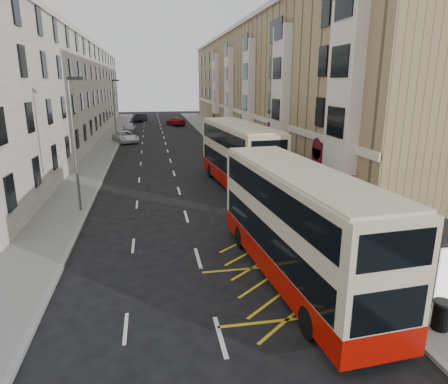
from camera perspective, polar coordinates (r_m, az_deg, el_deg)
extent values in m
plane|color=black|center=(15.20, -1.88, -15.64)|extent=(200.00, 200.00, 0.00)
cube|color=slate|center=(44.69, 2.53, 5.42)|extent=(4.00, 120.00, 0.15)
cube|color=slate|center=(43.94, -17.65, 4.54)|extent=(3.00, 120.00, 0.15)
cube|color=gray|center=(44.29, 0.00, 5.35)|extent=(0.25, 120.00, 0.15)
cube|color=gray|center=(43.78, -15.70, 4.65)|extent=(0.25, 120.00, 0.15)
cube|color=#9A8859|center=(60.78, 5.91, 15.05)|extent=(10.00, 79.00, 15.00)
cube|color=silver|center=(59.70, 1.08, 11.76)|extent=(0.18, 79.00, 0.50)
cube|color=silver|center=(59.99, 1.07, 22.30)|extent=(0.40, 79.00, 0.50)
cube|color=silver|center=(25.63, 16.84, 14.04)|extent=(0.80, 3.20, 10.00)
cube|color=silver|center=(36.74, 8.14, 14.76)|extent=(0.80, 3.20, 10.00)
cube|color=silver|center=(48.28, 3.52, 15.01)|extent=(0.80, 3.20, 10.00)
cube|color=silver|center=(60.00, 0.69, 15.12)|extent=(0.80, 3.20, 10.00)
cube|color=silver|center=(71.82, -1.22, 15.17)|extent=(0.80, 3.20, 10.00)
cube|color=#4F0C19|center=(30.01, 13.07, 3.23)|extent=(0.20, 1.60, 3.00)
cube|color=#4F0C19|center=(41.11, 6.48, 6.75)|extent=(0.20, 1.60, 3.00)
cube|color=#4F0C19|center=(52.60, 2.69, 8.73)|extent=(0.20, 1.60, 3.00)
cube|color=#4F0C19|center=(64.28, 0.24, 9.97)|extent=(0.20, 1.60, 3.00)
cube|color=#4F0C19|center=(76.06, -1.46, 10.81)|extent=(0.20, 1.60, 3.00)
cube|color=silver|center=(59.54, -22.27, 13.05)|extent=(9.00, 79.00, 13.00)
cube|color=silver|center=(59.04, -18.38, 19.73)|extent=(0.30, 79.00, 0.50)
cube|color=black|center=(15.83, 27.94, -10.32)|extent=(0.08, 0.08, 2.60)
cube|color=black|center=(18.67, 20.84, -5.65)|extent=(0.08, 0.08, 2.60)
cube|color=black|center=(19.35, 24.11, -5.27)|extent=(0.08, 0.08, 2.60)
cube|color=black|center=(17.12, 26.34, -3.37)|extent=(1.65, 4.25, 0.10)
cube|color=gray|center=(17.91, 27.62, -6.89)|extent=(0.04, 3.60, 1.95)
cube|color=black|center=(18.47, 25.06, -9.21)|extent=(0.35, 1.60, 0.06)
cylinder|color=#B21B14|center=(18.83, 16.22, -7.68)|extent=(0.06, 0.06, 1.00)
cylinder|color=#B21B14|center=(21.57, 12.43, -4.43)|extent=(0.06, 0.06, 1.00)
cylinder|color=#B21B14|center=(24.43, 9.52, -1.91)|extent=(0.06, 0.06, 1.00)
cube|color=#B21B14|center=(21.41, 12.50, -3.22)|extent=(0.05, 6.50, 0.06)
cube|color=#B21B14|center=(21.55, 12.43, -4.30)|extent=(0.05, 6.50, 0.06)
cylinder|color=slate|center=(25.56, -20.61, 6.15)|extent=(0.16, 0.16, 8.00)
cube|color=black|center=(25.22, -20.54, 14.97)|extent=(0.90, 0.18, 0.18)
cylinder|color=slate|center=(55.19, -15.38, 11.08)|extent=(0.16, 0.16, 8.00)
cube|color=black|center=(55.04, -15.25, 15.15)|extent=(0.90, 0.18, 0.18)
cube|color=beige|center=(16.14, 10.40, -4.36)|extent=(3.49, 11.76, 4.16)
cube|color=#9B0902|center=(16.74, 10.14, -9.54)|extent=(3.52, 11.79, 0.95)
cube|color=black|center=(16.31, 10.32, -6.01)|extent=(3.46, 10.83, 1.16)
cube|color=black|center=(15.75, 10.63, 0.06)|extent=(3.46, 10.83, 1.05)
cube|color=beige|center=(15.56, 10.78, 3.02)|extent=(3.35, 11.29, 0.13)
cube|color=black|center=(21.38, 3.87, -0.45)|extent=(2.24, 0.25, 1.37)
cube|color=black|center=(20.89, 3.97, 5.25)|extent=(1.85, 0.22, 0.47)
cube|color=black|center=(11.86, 22.48, -15.39)|extent=(2.24, 0.25, 1.26)
cylinder|color=black|center=(19.65, 2.39, -6.44)|extent=(0.37, 1.07, 1.05)
cylinder|color=black|center=(20.43, 8.82, -5.74)|extent=(0.37, 1.07, 1.05)
cylinder|color=black|center=(13.52, 12.08, -17.73)|extent=(0.37, 1.07, 1.05)
cylinder|color=black|center=(14.63, 20.78, -15.69)|extent=(0.37, 1.07, 1.05)
cube|color=beige|center=(30.20, 2.13, 5.38)|extent=(3.84, 12.36, 4.37)
cube|color=#9B0902|center=(30.54, 2.10, 2.26)|extent=(3.87, 12.39, 0.99)
cube|color=black|center=(30.29, 2.12, 4.40)|extent=(3.79, 11.39, 1.22)
cube|color=black|center=(29.99, 2.16, 7.92)|extent=(3.79, 11.39, 1.11)
cube|color=beige|center=(29.89, 2.17, 9.58)|extent=(3.68, 11.86, 0.13)
cube|color=black|center=(36.01, -0.81, 6.27)|extent=(2.35, 0.30, 1.44)
cube|color=black|center=(35.72, -0.82, 9.86)|extent=(1.93, 0.26, 0.50)
cube|color=black|center=(24.71, 6.37, 1.90)|extent=(2.35, 0.30, 1.33)
cylinder|color=black|center=(33.94, -1.91, 3.03)|extent=(0.41, 1.13, 1.11)
cylinder|color=black|center=(34.60, 2.12, 3.27)|extent=(0.41, 1.13, 1.11)
cylinder|color=black|center=(26.66, 2.06, -0.44)|extent=(0.41, 1.13, 1.11)
cylinder|color=black|center=(27.50, 7.03, -0.05)|extent=(0.41, 1.13, 1.11)
cylinder|color=black|center=(15.09, 28.60, -15.28)|extent=(0.53, 0.53, 0.92)
cylinder|color=black|center=(14.87, 28.85, -13.67)|extent=(0.59, 0.59, 0.08)
imported|color=black|center=(17.74, 18.84, -7.95)|extent=(0.78, 0.68, 1.81)
imported|color=black|center=(19.61, 26.66, -6.38)|extent=(1.08, 0.92, 1.92)
imported|color=black|center=(21.28, 13.99, -4.01)|extent=(0.98, 0.77, 1.55)
imported|color=white|center=(55.57, -13.88, 7.67)|extent=(4.11, 5.94, 1.51)
imported|color=#A2A5A9|center=(66.22, -13.39, 8.91)|extent=(2.11, 4.66, 1.55)
imported|color=black|center=(84.55, -11.85, 10.35)|extent=(2.87, 5.10, 1.59)
imported|color=maroon|center=(76.06, -6.91, 10.00)|extent=(3.81, 5.67, 1.52)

